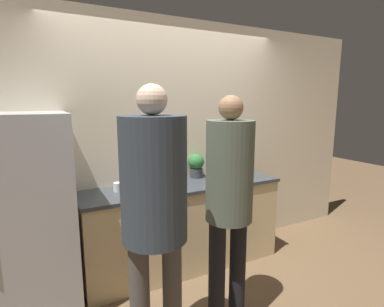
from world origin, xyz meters
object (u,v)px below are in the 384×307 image
person_center (229,192)px  utensil_crock (215,169)px  bottle_amber (238,171)px  refrigerator (25,219)px  potted_plant (196,165)px  cup_white (117,187)px  person_left (154,200)px  fruit_bowl (156,180)px

person_center → utensil_crock: 1.22m
bottle_amber → refrigerator: bearing=-178.4°
utensil_crock → potted_plant: (-0.25, 0.00, 0.08)m
person_center → utensil_crock: person_center is taller
bottle_amber → potted_plant: bearing=152.7°
bottle_amber → person_center: bearing=-129.5°
potted_plant → cup_white: bearing=-172.0°
person_left → person_center: bearing=9.6°
refrigerator → fruit_bowl: 1.21m
refrigerator → potted_plant: bearing=9.2°
refrigerator → potted_plant: 1.72m
person_left → cup_white: size_ratio=21.56×
refrigerator → cup_white: refrigerator is taller
fruit_bowl → potted_plant: potted_plant is taller
cup_white → person_left: bearing=-90.9°
fruit_bowl → person_left: bearing=-111.1°
person_left → utensil_crock: size_ratio=6.42×
refrigerator → utensil_crock: 1.96m
fruit_bowl → bottle_amber: bottle_amber is taller
person_center → bottle_amber: (0.71, 0.87, -0.10)m
person_left → cup_white: (0.02, 1.06, -0.20)m
utensil_crock → bottle_amber: bearing=-52.4°
person_left → potted_plant: 1.51m
utensil_crock → bottle_amber: (0.16, -0.21, 0.01)m
bottle_amber → person_left: bearing=-144.1°
fruit_bowl → bottle_amber: bearing=-8.7°
refrigerator → person_left: (0.75, -0.92, 0.31)m
refrigerator → fruit_bowl: size_ratio=4.46×
fruit_bowl → potted_plant: (0.50, 0.07, 0.10)m
bottle_amber → utensil_crock: bearing=127.6°
refrigerator → person_left: person_left is taller
person_left → refrigerator: bearing=129.5°
cup_white → potted_plant: size_ratio=0.32×
utensil_crock → cup_white: bearing=-173.8°
refrigerator → bottle_amber: bearing=1.6°
fruit_bowl → bottle_amber: 0.93m
utensil_crock → person_left: bearing=-134.9°
refrigerator → bottle_amber: (2.10, 0.06, 0.15)m
fruit_bowl → utensil_crock: size_ratio=1.30×
person_left → potted_plant: size_ratio=6.94×
person_center → cup_white: size_ratio=20.89×
person_left → person_center: (0.63, 0.11, -0.07)m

